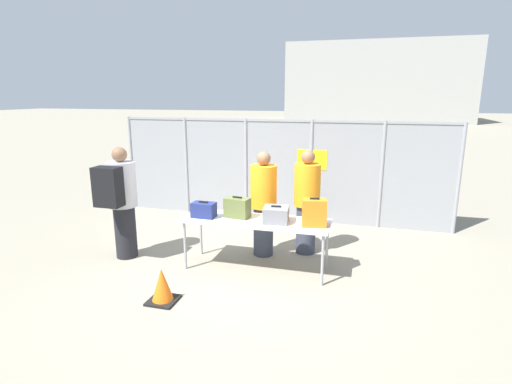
{
  "coord_description": "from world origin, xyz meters",
  "views": [
    {
      "loc": [
        1.76,
        -5.29,
        2.58
      ],
      "look_at": [
        0.07,
        0.76,
        1.05
      ],
      "focal_mm": 28.0,
      "sensor_mm": 36.0,
      "label": 1
    }
  ],
  "objects": [
    {
      "name": "ground_plane",
      "position": [
        0.0,
        0.0,
        0.0
      ],
      "size": [
        120.0,
        120.0,
        0.0
      ],
      "primitive_type": "plane",
      "color": "gray"
    },
    {
      "name": "fence_section",
      "position": [
        0.01,
        2.7,
        1.1
      ],
      "size": [
        6.97,
        0.07,
        2.11
      ],
      "color": "gray",
      "rests_on": "ground_plane"
    },
    {
      "name": "inspection_table",
      "position": [
        0.24,
        0.16,
        0.72
      ],
      "size": [
        2.18,
        0.72,
        0.77
      ],
      "color": "silver",
      "rests_on": "ground_plane"
    },
    {
      "name": "suitcase_navy",
      "position": [
        -0.56,
        0.09,
        0.89
      ],
      "size": [
        0.36,
        0.23,
        0.25
      ],
      "color": "navy",
      "rests_on": "inspection_table"
    },
    {
      "name": "suitcase_olive",
      "position": [
        -0.07,
        0.22,
        0.92
      ],
      "size": [
        0.4,
        0.27,
        0.33
      ],
      "color": "#566033",
      "rests_on": "inspection_table"
    },
    {
      "name": "suitcase_grey",
      "position": [
        0.55,
        0.15,
        0.89
      ],
      "size": [
        0.39,
        0.39,
        0.25
      ],
      "color": "slate",
      "rests_on": "inspection_table"
    },
    {
      "name": "suitcase_orange",
      "position": [
        1.1,
        0.11,
        0.97
      ],
      "size": [
        0.37,
        0.27,
        0.41
      ],
      "color": "orange",
      "rests_on": "inspection_table"
    },
    {
      "name": "traveler_hooded",
      "position": [
        -1.92,
        -0.02,
        0.99
      ],
      "size": [
        0.45,
        0.69,
        1.8
      ],
      "rotation": [
        0.0,
        0.0,
        -0.13
      ],
      "color": "black",
      "rests_on": "ground_plane"
    },
    {
      "name": "security_worker_near",
      "position": [
        0.21,
        0.73,
        0.89
      ],
      "size": [
        0.43,
        0.43,
        1.72
      ],
      "rotation": [
        0.0,
        0.0,
        3.13
      ],
      "color": "#383D4C",
      "rests_on": "ground_plane"
    },
    {
      "name": "security_worker_far",
      "position": [
        0.87,
        1.01,
        0.89
      ],
      "size": [
        0.43,
        0.43,
        1.73
      ],
      "rotation": [
        0.0,
        0.0,
        3.54
      ],
      "color": "#383D4C",
      "rests_on": "ground_plane"
    },
    {
      "name": "utility_trailer",
      "position": [
        1.6,
        4.29,
        0.4
      ],
      "size": [
        3.39,
        2.12,
        0.68
      ],
      "color": "#B2B2B7",
      "rests_on": "ground_plane"
    },
    {
      "name": "distant_hangar",
      "position": [
        2.33,
        38.18,
        3.74
      ],
      "size": [
        17.28,
        8.25,
        7.49
      ],
      "color": "#999993",
      "rests_on": "ground_plane"
    },
    {
      "name": "traffic_cone",
      "position": [
        -0.64,
        -1.14,
        0.21
      ],
      "size": [
        0.36,
        0.36,
        0.45
      ],
      "color": "black",
      "rests_on": "ground_plane"
    }
  ]
}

